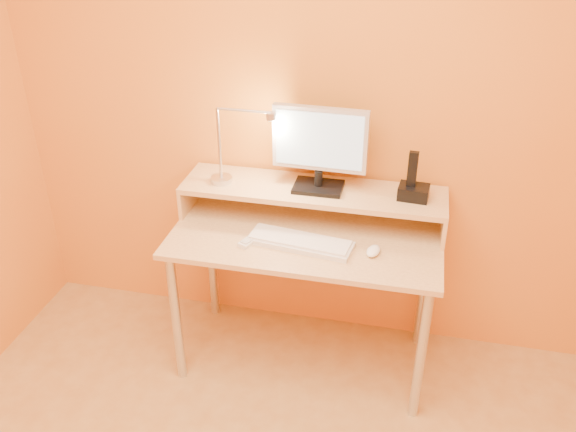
% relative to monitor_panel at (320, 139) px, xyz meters
% --- Properties ---
extents(wall_back, '(3.00, 0.04, 2.50)m').
position_rel_monitor_panel_xyz_m(wall_back, '(-0.02, 0.16, 0.13)').
color(wall_back, orange).
rests_on(wall_back, floor).
extents(desk_leg_fl, '(0.04, 0.04, 0.69)m').
position_rel_monitor_panel_xyz_m(desk_leg_fl, '(-0.57, -0.41, -0.77)').
color(desk_leg_fl, silver).
rests_on(desk_leg_fl, floor).
extents(desk_leg_fr, '(0.04, 0.04, 0.69)m').
position_rel_monitor_panel_xyz_m(desk_leg_fr, '(0.53, -0.41, -0.77)').
color(desk_leg_fr, silver).
rests_on(desk_leg_fr, floor).
extents(desk_leg_bl, '(0.04, 0.04, 0.69)m').
position_rel_monitor_panel_xyz_m(desk_leg_bl, '(-0.57, 0.09, -0.77)').
color(desk_leg_bl, silver).
rests_on(desk_leg_bl, floor).
extents(desk_leg_br, '(0.04, 0.04, 0.69)m').
position_rel_monitor_panel_xyz_m(desk_leg_br, '(0.53, 0.09, -0.77)').
color(desk_leg_br, silver).
rests_on(desk_leg_br, floor).
extents(desk_lower, '(1.20, 0.60, 0.02)m').
position_rel_monitor_panel_xyz_m(desk_lower, '(-0.02, -0.16, -0.41)').
color(desk_lower, '#EEC282').
rests_on(desk_lower, floor).
extents(shelf_riser_left, '(0.02, 0.30, 0.14)m').
position_rel_monitor_panel_xyz_m(shelf_riser_left, '(-0.62, -0.01, -0.33)').
color(shelf_riser_left, '#EEC282').
rests_on(shelf_riser_left, desk_lower).
extents(shelf_riser_right, '(0.02, 0.30, 0.14)m').
position_rel_monitor_panel_xyz_m(shelf_riser_right, '(0.57, -0.01, -0.33)').
color(shelf_riser_right, '#EEC282').
rests_on(shelf_riser_right, desk_lower).
extents(desk_shelf, '(1.20, 0.30, 0.02)m').
position_rel_monitor_panel_xyz_m(desk_shelf, '(-0.02, -0.01, -0.25)').
color(desk_shelf, '#EEC282').
rests_on(desk_shelf, desk_lower).
extents(monitor_foot, '(0.22, 0.16, 0.02)m').
position_rel_monitor_panel_xyz_m(monitor_foot, '(-0.00, -0.01, -0.23)').
color(monitor_foot, black).
rests_on(monitor_foot, desk_shelf).
extents(monitor_neck, '(0.04, 0.04, 0.07)m').
position_rel_monitor_panel_xyz_m(monitor_neck, '(-0.00, -0.01, -0.19)').
color(monitor_neck, black).
rests_on(monitor_neck, monitor_foot).
extents(monitor_panel, '(0.42, 0.05, 0.29)m').
position_rel_monitor_panel_xyz_m(monitor_panel, '(0.00, 0.00, 0.00)').
color(monitor_panel, silver).
rests_on(monitor_panel, monitor_neck).
extents(monitor_back, '(0.38, 0.02, 0.24)m').
position_rel_monitor_panel_xyz_m(monitor_back, '(-0.00, 0.02, 0.00)').
color(monitor_back, black).
rests_on(monitor_back, monitor_panel).
extents(monitor_screen, '(0.38, 0.02, 0.25)m').
position_rel_monitor_panel_xyz_m(monitor_screen, '(0.00, -0.02, 0.00)').
color(monitor_screen, '#A2C0D2').
rests_on(monitor_screen, monitor_panel).
extents(lamp_base, '(0.10, 0.10, 0.02)m').
position_rel_monitor_panel_xyz_m(lamp_base, '(-0.45, -0.04, -0.23)').
color(lamp_base, silver).
rests_on(lamp_base, desk_shelf).
extents(lamp_post, '(0.01, 0.01, 0.33)m').
position_rel_monitor_panel_xyz_m(lamp_post, '(-0.45, -0.04, -0.05)').
color(lamp_post, silver).
rests_on(lamp_post, lamp_base).
extents(lamp_arm, '(0.24, 0.01, 0.01)m').
position_rel_monitor_panel_xyz_m(lamp_arm, '(-0.33, -0.04, 0.12)').
color(lamp_arm, silver).
rests_on(lamp_arm, lamp_post).
extents(lamp_head, '(0.04, 0.04, 0.03)m').
position_rel_monitor_panel_xyz_m(lamp_head, '(-0.21, -0.04, 0.10)').
color(lamp_head, silver).
rests_on(lamp_head, lamp_arm).
extents(lamp_bulb, '(0.03, 0.03, 0.00)m').
position_rel_monitor_panel_xyz_m(lamp_bulb, '(-0.21, -0.04, 0.09)').
color(lamp_bulb, '#FFEAC6').
rests_on(lamp_bulb, lamp_head).
extents(phone_dock, '(0.14, 0.11, 0.06)m').
position_rel_monitor_panel_xyz_m(phone_dock, '(0.42, -0.01, -0.21)').
color(phone_dock, black).
rests_on(phone_dock, desk_shelf).
extents(phone_handset, '(0.04, 0.03, 0.16)m').
position_rel_monitor_panel_xyz_m(phone_handset, '(0.41, -0.01, -0.10)').
color(phone_handset, black).
rests_on(phone_handset, phone_dock).
extents(phone_led, '(0.01, 0.00, 0.04)m').
position_rel_monitor_panel_xyz_m(phone_led, '(0.47, -0.06, -0.21)').
color(phone_led, '#223CF3').
rests_on(phone_led, phone_dock).
extents(keyboard, '(0.47, 0.20, 0.02)m').
position_rel_monitor_panel_xyz_m(keyboard, '(-0.03, -0.24, -0.39)').
color(keyboard, silver).
rests_on(keyboard, desk_lower).
extents(mouse, '(0.07, 0.10, 0.03)m').
position_rel_monitor_panel_xyz_m(mouse, '(0.28, -0.25, -0.38)').
color(mouse, white).
rests_on(mouse, desk_lower).
extents(remote_control, '(0.11, 0.18, 0.02)m').
position_rel_monitor_panel_xyz_m(remote_control, '(-0.24, -0.25, -0.39)').
color(remote_control, silver).
rests_on(remote_control, desk_lower).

